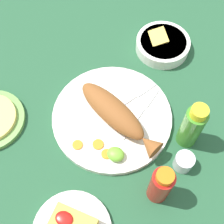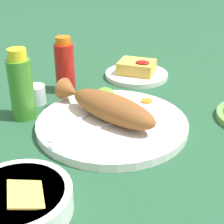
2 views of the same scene
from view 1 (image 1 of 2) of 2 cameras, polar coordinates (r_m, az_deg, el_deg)
ground_plane at (r=0.89m, az=-0.00°, el=-1.17°), size 4.00×4.00×0.00m
main_plate at (r=0.88m, az=-0.00°, el=-0.90°), size 0.34×0.34×0.02m
fried_fish at (r=0.84m, az=0.83°, el=-0.44°), size 0.28×0.17×0.06m
fork_near at (r=0.90m, az=3.97°, el=2.76°), size 0.10×0.17×0.00m
fork_far at (r=0.88m, az=5.61°, el=0.51°), size 0.05×0.18×0.00m
carrot_slice_near at (r=0.84m, az=-6.32°, el=-5.99°), size 0.03×0.03×0.00m
carrot_slice_mid at (r=0.83m, az=-2.60°, el=-5.92°), size 0.03×0.03×0.00m
carrot_slice_far at (r=0.82m, az=-1.00°, el=-7.69°), size 0.03×0.03×0.00m
lime_wedge_main at (r=0.81m, az=0.66°, el=-7.73°), size 0.05×0.04×0.03m
hot_sauce_bottle_red at (r=0.75m, az=8.87°, el=-13.10°), size 0.05×0.05×0.15m
hot_sauce_bottle_green at (r=0.81m, az=14.40°, el=-2.56°), size 0.05×0.05×0.17m
salt_cup at (r=0.83m, az=12.94°, el=-8.93°), size 0.05×0.05×0.05m
guacamole_bowl at (r=1.02m, az=9.25°, el=12.12°), size 0.17×0.17×0.05m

